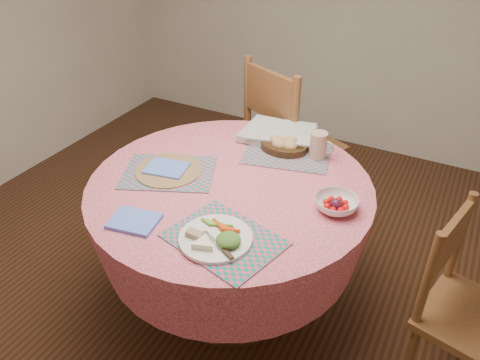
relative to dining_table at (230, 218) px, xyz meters
The scene contains 15 objects.
ground 0.56m from the dining_table, ahead, with size 4.00×4.00×0.00m, color #331C0F.
dining_table is the anchor object (origin of this frame).
chair_right 1.02m from the dining_table, ahead, with size 0.46×0.47×0.85m.
chair_back 0.83m from the dining_table, 94.91° to the left, with size 0.63×0.62×1.04m.
placemat_front 0.43m from the dining_table, 64.00° to the right, with size 0.40×0.30×0.01m, color #178168.
placemat_left 0.35m from the dining_table, 168.26° to the right, with size 0.40×0.30×0.01m, color #178168.
placemat_back 0.42m from the dining_table, 71.12° to the left, with size 0.40×0.30×0.01m, color #178168.
wicker_trivet 0.35m from the dining_table, behind, with size 0.30×0.30×0.01m, color brown.
napkin_near 0.50m from the dining_table, 114.42° to the right, with size 0.18×0.14×0.01m, color #5C7EEF.
napkin_far 0.37m from the dining_table, behind, with size 0.18×0.14×0.01m, color #5C7EEF.
dinner_plate 0.45m from the dining_table, 67.91° to the right, with size 0.27×0.27×0.05m.
bread_bowl 0.44m from the dining_table, 75.97° to the left, with size 0.23×0.23×0.08m.
latte_mug 0.53m from the dining_table, 55.09° to the left, with size 0.12×0.08×0.13m.
fruit_bowl 0.52m from the dining_table, ahead, with size 0.19×0.19×0.05m.
newspaper_stack 0.53m from the dining_table, 87.98° to the left, with size 0.38×0.31×0.04m.
Camera 1 is at (0.83, -1.47, 1.87)m, focal length 35.00 mm.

